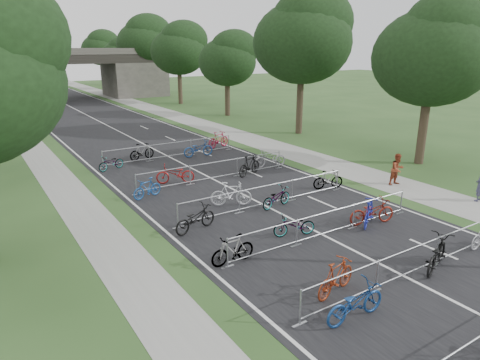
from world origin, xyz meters
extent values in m
cube|color=black|center=(0.00, 50.00, 0.01)|extent=(11.00, 140.00, 0.01)
cube|color=gray|center=(8.00, 50.00, 0.01)|extent=(3.00, 140.00, 0.01)
cube|color=gray|center=(-7.50, 50.00, 0.01)|extent=(2.00, 140.00, 0.01)
cube|color=silver|center=(0.00, 50.00, 0.00)|extent=(0.12, 140.00, 0.00)
cube|color=#413E3A|center=(11.50, 65.00, 2.50)|extent=(8.00, 8.00, 5.00)
cube|color=black|center=(0.00, 65.00, 5.60)|extent=(30.00, 8.00, 1.20)
cube|color=#413E3A|center=(0.00, 61.20, 6.60)|extent=(30.00, 0.40, 0.90)
cube|color=#413E3A|center=(0.00, 68.80, 6.60)|extent=(30.00, 0.40, 0.90)
cylinder|color=#33261C|center=(13.00, 16.00, 2.24)|extent=(0.56, 0.56, 4.48)
ellipsoid|color=black|center=(13.00, 16.00, 6.63)|extent=(7.17, 7.17, 5.88)
sphere|color=black|center=(13.60, 15.50, 8.06)|extent=(5.73, 5.73, 5.73)
sphere|color=black|center=(12.50, 16.50, 5.73)|extent=(4.66, 4.66, 4.66)
cylinder|color=#33261C|center=(13.00, 28.00, 2.55)|extent=(0.56, 0.56, 5.11)
ellipsoid|color=black|center=(13.00, 28.00, 7.56)|extent=(8.18, 8.18, 6.70)
sphere|color=black|center=(13.60, 27.50, 9.20)|extent=(6.54, 6.54, 6.54)
sphere|color=black|center=(12.50, 28.50, 6.54)|extent=(5.31, 5.31, 5.31)
cylinder|color=#33261C|center=(13.00, 40.00, 1.92)|extent=(0.56, 0.56, 3.85)
ellipsoid|color=black|center=(13.00, 40.00, 5.70)|extent=(6.16, 6.16, 5.05)
sphere|color=black|center=(13.60, 39.50, 6.93)|extent=(4.93, 4.93, 4.93)
sphere|color=black|center=(12.50, 40.50, 4.93)|extent=(4.00, 4.00, 4.00)
cylinder|color=#33261C|center=(13.00, 52.00, 2.24)|extent=(0.56, 0.56, 4.48)
ellipsoid|color=black|center=(13.00, 52.00, 6.63)|extent=(7.17, 7.17, 5.88)
sphere|color=black|center=(13.60, 51.50, 8.06)|extent=(5.73, 5.73, 5.73)
sphere|color=black|center=(12.50, 52.50, 5.73)|extent=(4.66, 4.66, 4.66)
cylinder|color=#33261C|center=(13.00, 64.00, 2.55)|extent=(0.56, 0.56, 5.11)
ellipsoid|color=black|center=(13.00, 64.00, 7.56)|extent=(8.18, 8.18, 6.70)
sphere|color=black|center=(13.60, 63.50, 9.20)|extent=(6.54, 6.54, 6.54)
sphere|color=black|center=(12.50, 64.50, 6.54)|extent=(5.31, 5.31, 5.31)
cylinder|color=#33261C|center=(13.00, 76.00, 1.92)|extent=(0.56, 0.56, 3.85)
ellipsoid|color=black|center=(13.00, 76.00, 5.70)|extent=(6.16, 6.16, 5.05)
sphere|color=black|center=(13.60, 75.50, 6.93)|extent=(4.93, 4.93, 4.93)
sphere|color=black|center=(12.50, 76.50, 4.93)|extent=(4.00, 4.00, 4.00)
cylinder|color=#33261C|center=(13.00, 88.00, 2.24)|extent=(0.56, 0.56, 4.48)
ellipsoid|color=black|center=(13.00, 88.00, 6.63)|extent=(7.17, 7.17, 5.88)
sphere|color=black|center=(13.60, 87.50, 8.06)|extent=(5.73, 5.73, 5.73)
sphere|color=black|center=(12.50, 88.50, 5.73)|extent=(4.66, 4.66, 4.66)
cylinder|color=#A5A8AD|center=(0.00, 7.20, 1.05)|extent=(9.20, 0.04, 0.04)
cylinder|color=#A5A8AD|center=(0.00, 7.20, 0.18)|extent=(9.20, 0.04, 0.04)
cylinder|color=#A5A8AD|center=(-4.60, 7.20, 0.55)|extent=(0.05, 0.05, 1.10)
cube|color=#A5A8AD|center=(-4.60, 7.20, 0.01)|extent=(0.50, 0.08, 0.03)
cylinder|color=#A5A8AD|center=(-1.53, 7.20, 0.55)|extent=(0.05, 0.05, 1.10)
cube|color=#A5A8AD|center=(-1.53, 7.20, 0.01)|extent=(0.50, 0.08, 0.03)
cylinder|color=#A5A8AD|center=(1.53, 7.20, 0.55)|extent=(0.05, 0.05, 1.10)
cube|color=#A5A8AD|center=(1.53, 7.20, 0.01)|extent=(0.50, 0.08, 0.03)
cylinder|color=#A5A8AD|center=(0.00, 11.00, 1.05)|extent=(9.20, 0.04, 0.04)
cylinder|color=#A5A8AD|center=(0.00, 11.00, 0.18)|extent=(9.20, 0.04, 0.04)
cylinder|color=#A5A8AD|center=(-4.60, 11.00, 0.55)|extent=(0.05, 0.05, 1.10)
cube|color=#A5A8AD|center=(-4.60, 11.00, 0.01)|extent=(0.50, 0.08, 0.03)
cylinder|color=#A5A8AD|center=(-1.53, 11.00, 0.55)|extent=(0.05, 0.05, 1.10)
cube|color=#A5A8AD|center=(-1.53, 11.00, 0.01)|extent=(0.50, 0.08, 0.03)
cylinder|color=#A5A8AD|center=(1.53, 11.00, 0.55)|extent=(0.05, 0.05, 1.10)
cube|color=#A5A8AD|center=(1.53, 11.00, 0.01)|extent=(0.50, 0.08, 0.03)
cylinder|color=#A5A8AD|center=(4.60, 11.00, 0.55)|extent=(0.05, 0.05, 1.10)
cube|color=#A5A8AD|center=(4.60, 11.00, 0.01)|extent=(0.50, 0.08, 0.03)
cylinder|color=#A5A8AD|center=(0.00, 15.00, 1.05)|extent=(9.20, 0.04, 0.04)
cylinder|color=#A5A8AD|center=(0.00, 15.00, 0.18)|extent=(9.20, 0.04, 0.04)
cylinder|color=#A5A8AD|center=(-4.60, 15.00, 0.55)|extent=(0.05, 0.05, 1.10)
cube|color=#A5A8AD|center=(-4.60, 15.00, 0.01)|extent=(0.50, 0.08, 0.03)
cylinder|color=#A5A8AD|center=(-1.53, 15.00, 0.55)|extent=(0.05, 0.05, 1.10)
cube|color=#A5A8AD|center=(-1.53, 15.00, 0.01)|extent=(0.50, 0.08, 0.03)
cylinder|color=#A5A8AD|center=(1.53, 15.00, 0.55)|extent=(0.05, 0.05, 1.10)
cube|color=#A5A8AD|center=(1.53, 15.00, 0.01)|extent=(0.50, 0.08, 0.03)
cylinder|color=#A5A8AD|center=(4.60, 15.00, 0.55)|extent=(0.05, 0.05, 1.10)
cube|color=#A5A8AD|center=(4.60, 15.00, 0.01)|extent=(0.50, 0.08, 0.03)
cylinder|color=#A5A8AD|center=(0.00, 20.00, 1.05)|extent=(9.20, 0.04, 0.04)
cylinder|color=#A5A8AD|center=(0.00, 20.00, 0.18)|extent=(9.20, 0.04, 0.04)
cylinder|color=#A5A8AD|center=(-4.60, 20.00, 0.55)|extent=(0.05, 0.05, 1.10)
cube|color=#A5A8AD|center=(-4.60, 20.00, 0.01)|extent=(0.50, 0.08, 0.03)
cylinder|color=#A5A8AD|center=(-1.53, 20.00, 0.55)|extent=(0.05, 0.05, 1.10)
cube|color=#A5A8AD|center=(-1.53, 20.00, 0.01)|extent=(0.50, 0.08, 0.03)
cylinder|color=#A5A8AD|center=(1.53, 20.00, 0.55)|extent=(0.05, 0.05, 1.10)
cube|color=#A5A8AD|center=(1.53, 20.00, 0.01)|extent=(0.50, 0.08, 0.03)
cylinder|color=#A5A8AD|center=(4.60, 20.00, 0.55)|extent=(0.05, 0.05, 1.10)
cube|color=#A5A8AD|center=(4.60, 20.00, 0.01)|extent=(0.50, 0.08, 0.03)
cylinder|color=#A5A8AD|center=(0.00, 26.00, 1.05)|extent=(9.20, 0.04, 0.04)
cylinder|color=#A5A8AD|center=(0.00, 26.00, 0.18)|extent=(9.20, 0.04, 0.04)
cylinder|color=#A5A8AD|center=(-4.60, 26.00, 0.55)|extent=(0.05, 0.05, 1.10)
cube|color=#A5A8AD|center=(-4.60, 26.00, 0.01)|extent=(0.50, 0.08, 0.03)
cylinder|color=#A5A8AD|center=(-1.53, 26.00, 0.55)|extent=(0.05, 0.05, 1.10)
cube|color=#A5A8AD|center=(-1.53, 26.00, 0.01)|extent=(0.50, 0.08, 0.03)
cylinder|color=#A5A8AD|center=(1.53, 26.00, 0.55)|extent=(0.05, 0.05, 1.10)
cube|color=#A5A8AD|center=(1.53, 26.00, 0.01)|extent=(0.50, 0.08, 0.03)
cylinder|color=#A5A8AD|center=(4.60, 26.00, 0.55)|extent=(0.05, 0.05, 1.10)
cube|color=#A5A8AD|center=(4.60, 26.00, 0.01)|extent=(0.50, 0.08, 0.03)
imported|color=navy|center=(-3.18, 6.56, 0.54)|extent=(2.08, 0.76, 1.08)
imported|color=maroon|center=(-2.68, 7.79, 0.57)|extent=(1.96, 0.93, 1.13)
imported|color=black|center=(1.29, 7.06, 0.57)|extent=(2.29, 1.46, 1.14)
imported|color=#A5A8AD|center=(-4.30, 11.14, 0.52)|extent=(1.73, 0.50, 1.04)
imported|color=#A5A8AD|center=(-1.04, 11.73, 0.46)|extent=(1.84, 1.13, 0.91)
imported|color=navy|center=(2.31, 10.87, 0.56)|extent=(1.88, 1.42, 1.13)
imported|color=maroon|center=(2.53, 10.90, 0.55)|extent=(2.23, 1.27, 1.11)
imported|color=black|center=(-4.13, 14.33, 0.54)|extent=(2.16, 1.17, 1.07)
imported|color=#BABBC3|center=(-1.37, 16.00, 0.59)|extent=(2.00, 1.42, 1.18)
imported|color=#A5A8AD|center=(0.33, 14.69, 0.48)|extent=(1.91, 0.96, 0.96)
imported|color=#A5A8AD|center=(4.30, 15.36, 0.51)|extent=(1.77, 0.98, 1.02)
imported|color=#1B4D96|center=(-4.30, 19.24, 0.50)|extent=(1.73, 0.92, 1.00)
imported|color=maroon|center=(-2.13, 20.62, 0.55)|extent=(2.22, 1.48, 1.10)
imported|color=black|center=(2.18, 19.71, 0.61)|extent=(2.10, 1.26, 1.22)
imported|color=#9F9DA5|center=(4.30, 20.49, 0.56)|extent=(2.22, 1.06, 1.12)
imported|color=#A5A8AD|center=(-4.30, 25.24, 0.46)|extent=(1.84, 1.10, 0.91)
imported|color=#A5A8AD|center=(-1.82, 26.60, 0.56)|extent=(1.93, 0.92, 1.11)
imported|color=navy|center=(1.75, 25.37, 0.56)|extent=(2.17, 0.92, 1.11)
imported|color=maroon|center=(4.30, 26.99, 0.60)|extent=(2.07, 1.01, 1.20)
imported|color=#363651|center=(9.18, 9.97, 0.84)|extent=(0.66, 0.48, 1.68)
imported|color=brown|center=(7.98, 13.86, 0.87)|extent=(0.89, 0.72, 1.74)
camera|label=1|loc=(-11.38, -0.29, 7.28)|focal=32.00mm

